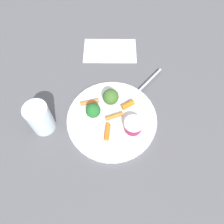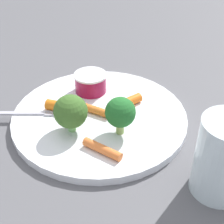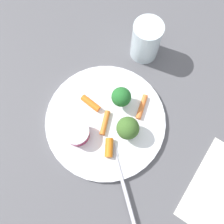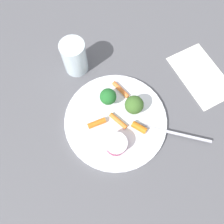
{
  "view_description": "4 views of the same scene",
  "coord_description": "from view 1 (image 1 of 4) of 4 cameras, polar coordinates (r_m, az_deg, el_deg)",
  "views": [
    {
      "loc": [
        0.13,
        0.26,
        0.58
      ],
      "look_at": [
        -0.01,
        -0.01,
        0.02
      ],
      "focal_mm": 35.13,
      "sensor_mm": 36.0,
      "label": 1
    },
    {
      "loc": [
        0.16,
        -0.37,
        0.31
      ],
      "look_at": [
        0.02,
        0.0,
        0.02
      ],
      "focal_mm": 53.95,
      "sensor_mm": 36.0,
      "label": 2
    },
    {
      "loc": [
        -0.15,
        -0.03,
        0.55
      ],
      "look_at": [
        0.01,
        -0.01,
        0.03
      ],
      "focal_mm": 41.11,
      "sensor_mm": 36.0,
      "label": 3
    },
    {
      "loc": [
        -0.1,
        0.17,
        0.57
      ],
      "look_at": [
        0.02,
        -0.01,
        0.03
      ],
      "focal_mm": 37.14,
      "sensor_mm": 36.0,
      "label": 4
    }
  ],
  "objects": [
    {
      "name": "carrot_stick_2",
      "position": [
        0.65,
        4.14,
        1.91
      ],
      "size": [
        0.04,
        0.02,
        0.02
      ],
      "primitive_type": "cylinder",
      "rotation": [
        1.57,
        0.0,
        1.62
      ],
      "color": "orange",
      "rests_on": "plate"
    },
    {
      "name": "carrot_stick_0",
      "position": [
        0.61,
        -1.23,
        -5.25
      ],
      "size": [
        0.04,
        0.05,
        0.01
      ],
      "primitive_type": "cylinder",
      "rotation": [
        1.57,
        0.0,
        2.56
      ],
      "color": "orange",
      "rests_on": "plate"
    },
    {
      "name": "broccoli_floret_1",
      "position": [
        0.61,
        -4.94,
        0.38
      ],
      "size": [
        0.04,
        0.04,
        0.06
      ],
      "color": "#97B45F",
      "rests_on": "plate"
    },
    {
      "name": "carrot_stick_3",
      "position": [
        0.66,
        -5.87,
        2.58
      ],
      "size": [
        0.06,
        0.02,
        0.01
      ],
      "primitive_type": "cylinder",
      "rotation": [
        1.57,
        0.0,
        4.48
      ],
      "color": "orange",
      "rests_on": "plate"
    },
    {
      "name": "plate",
      "position": [
        0.64,
        -0.04,
        -1.87
      ],
      "size": [
        0.26,
        0.26,
        0.01
      ],
      "primitive_type": "cylinder",
      "color": "white",
      "rests_on": "ground_plane"
    },
    {
      "name": "broccoli_floret_0",
      "position": [
        0.64,
        -0.35,
        3.97
      ],
      "size": [
        0.05,
        0.05,
        0.06
      ],
      "color": "#7EC06D",
      "rests_on": "plate"
    },
    {
      "name": "napkin",
      "position": [
        0.81,
        -0.54,
        15.71
      ],
      "size": [
        0.22,
        0.19,
        0.0
      ],
      "primitive_type": "cube",
      "rotation": [
        0.0,
        0.0,
        -0.49
      ],
      "color": "white",
      "rests_on": "ground_plane"
    },
    {
      "name": "drinking_glass",
      "position": [
        0.63,
        -18.25,
        -1.53
      ],
      "size": [
        0.07,
        0.07,
        0.1
      ],
      "primitive_type": "cylinder",
      "color": "silver",
      "rests_on": "ground_plane"
    },
    {
      "name": "ground_plane",
      "position": [
        0.65,
        -0.04,
        -2.11
      ],
      "size": [
        2.4,
        2.4,
        0.0
      ],
      "primitive_type": "plane",
      "color": "#535357"
    },
    {
      "name": "fork",
      "position": [
        0.7,
        7.96,
        6.37
      ],
      "size": [
        0.18,
        0.08,
        0.0
      ],
      "color": "#B4B3BF",
      "rests_on": "plate"
    },
    {
      "name": "carrot_stick_1",
      "position": [
        0.64,
        0.58,
        -1.06
      ],
      "size": [
        0.05,
        0.02,
        0.01
      ],
      "primitive_type": "cylinder",
      "rotation": [
        1.57,
        0.0,
        1.44
      ],
      "color": "orange",
      "rests_on": "plate"
    },
    {
      "name": "sauce_cup",
      "position": [
        0.61,
        5.54,
        -3.52
      ],
      "size": [
        0.05,
        0.05,
        0.03
      ],
      "color": "maroon",
      "rests_on": "plate"
    }
  ]
}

